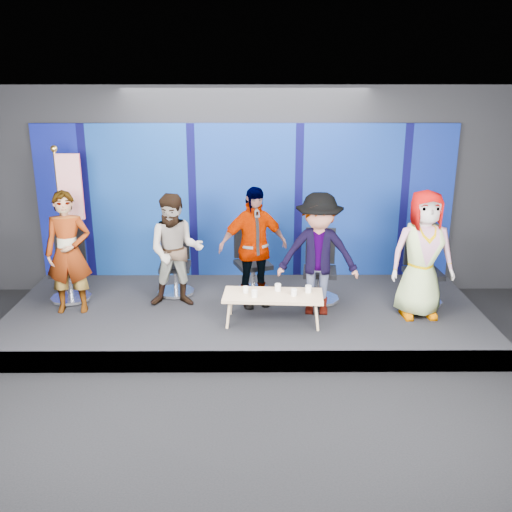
% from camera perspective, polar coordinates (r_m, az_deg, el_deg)
% --- Properties ---
extents(ground, '(10.00, 10.00, 0.00)m').
position_cam_1_polar(ground, '(6.60, -1.38, -15.80)').
color(ground, black).
rests_on(ground, ground).
extents(room_walls, '(10.02, 8.02, 3.51)m').
position_cam_1_polar(room_walls, '(5.65, -1.56, 5.26)').
color(room_walls, black).
rests_on(room_walls, ground).
extents(riser, '(7.00, 3.00, 0.30)m').
position_cam_1_polar(riser, '(8.74, -1.10, -5.91)').
color(riser, black).
rests_on(riser, ground).
extents(backdrop, '(7.00, 0.08, 2.60)m').
position_cam_1_polar(backdrop, '(9.68, -1.04, 5.45)').
color(backdrop, '#080755').
rests_on(backdrop, riser).
extents(chair_a, '(0.68, 0.68, 1.11)m').
position_cam_1_polar(chair_a, '(9.28, -18.09, -1.97)').
color(chair_a, silver).
rests_on(chair_a, riser).
extents(panelist_a, '(0.69, 0.49, 1.80)m').
position_cam_1_polar(panelist_a, '(8.64, -18.24, 0.31)').
color(panelist_a, black).
rests_on(panelist_a, riser).
extents(chair_b, '(0.62, 0.62, 1.06)m').
position_cam_1_polar(chair_b, '(9.16, -8.04, -1.61)').
color(chair_b, silver).
rests_on(chair_b, riser).
extents(panelist_b, '(0.86, 0.68, 1.71)m').
position_cam_1_polar(panelist_b, '(8.53, -8.03, 0.52)').
color(panelist_b, black).
rests_on(panelist_b, riser).
extents(chair_c, '(0.80, 0.80, 1.12)m').
position_cam_1_polar(chair_c, '(9.09, -0.41, -1.45)').
color(chair_c, silver).
rests_on(chair_c, riser).
extents(panelist_c, '(1.15, 0.77, 1.82)m').
position_cam_1_polar(panelist_c, '(8.44, -0.29, 0.89)').
color(panelist_c, black).
rests_on(panelist_c, riser).
extents(chair_d, '(0.69, 0.69, 1.11)m').
position_cam_1_polar(chair_d, '(8.84, 6.37, -2.16)').
color(chair_d, silver).
rests_on(chair_d, riser).
extents(panelist_d, '(1.22, 0.79, 1.79)m').
position_cam_1_polar(panelist_d, '(8.19, 6.24, 0.16)').
color(panelist_d, black).
rests_on(panelist_d, riser).
extents(chair_e, '(0.67, 0.67, 1.14)m').
position_cam_1_polar(chair_e, '(9.03, 16.20, -2.27)').
color(chair_e, silver).
rests_on(chair_e, riser).
extents(panelist_e, '(0.92, 0.62, 1.85)m').
position_cam_1_polar(panelist_e, '(8.38, 16.31, 0.14)').
color(panelist_e, black).
rests_on(panelist_e, riser).
extents(coffee_table, '(1.42, 0.67, 0.43)m').
position_cam_1_polar(coffee_table, '(7.98, 1.71, -4.07)').
color(coffee_table, tan).
rests_on(coffee_table, riser).
extents(mug_a, '(0.08, 0.08, 0.09)m').
position_cam_1_polar(mug_a, '(8.00, -1.04, -3.38)').
color(mug_a, white).
rests_on(mug_a, coffee_table).
extents(mug_b, '(0.08, 0.08, 0.10)m').
position_cam_1_polar(mug_b, '(7.85, -0.15, -3.78)').
color(mug_b, white).
rests_on(mug_b, coffee_table).
extents(mug_c, '(0.09, 0.09, 0.10)m').
position_cam_1_polar(mug_c, '(8.08, 2.20, -3.15)').
color(mug_c, white).
rests_on(mug_c, coffee_table).
extents(mug_d, '(0.08, 0.08, 0.10)m').
position_cam_1_polar(mug_d, '(7.91, 3.82, -3.64)').
color(mug_d, white).
rests_on(mug_d, coffee_table).
extents(mug_e, '(0.09, 0.09, 0.10)m').
position_cam_1_polar(mug_e, '(8.04, 5.26, -3.30)').
color(mug_e, white).
rests_on(mug_e, coffee_table).
extents(flag_stand, '(0.53, 0.31, 2.34)m').
position_cam_1_polar(flag_stand, '(9.41, -18.26, 3.81)').
color(flag_stand, black).
rests_on(flag_stand, riser).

